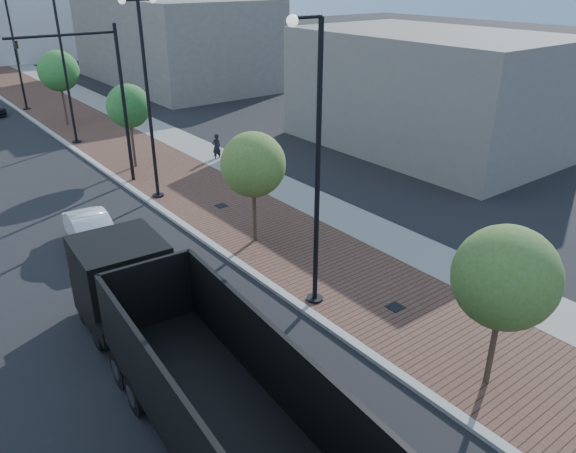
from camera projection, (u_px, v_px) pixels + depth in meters
sidewalk at (89, 119)px, 41.93m from camera, size 7.00×140.00×0.12m
concrete_strip at (123, 114)px, 43.42m from camera, size 2.40×140.00×0.13m
curb at (41, 126)px, 39.98m from camera, size 0.30×140.00×0.14m
dump_truck at (165, 341)px, 14.44m from camera, size 3.42×13.48×3.42m
white_sedan at (93, 233)px, 22.15m from camera, size 1.85×4.33×1.39m
pedestrian at (217, 147)px, 32.62m from camera, size 0.61×0.43×1.60m
streetlight_1 at (315, 183)px, 16.90m from camera, size 1.44×0.56×9.21m
streetlight_2 at (148, 101)px, 25.38m from camera, size 1.72×0.56×9.28m
streetlight_3 at (64, 76)px, 34.15m from camera, size 1.44×0.56×9.21m
streetlight_4 at (15, 48)px, 42.63m from camera, size 1.72×0.56×9.28m
traffic_mast at (104, 89)px, 26.97m from camera, size 5.09×0.20×8.00m
tree_0 at (506, 277)px, 13.65m from camera, size 2.65×2.65×4.70m
tree_1 at (254, 164)px, 21.56m from camera, size 2.58×2.57×4.67m
tree_2 at (129, 106)px, 30.11m from camera, size 2.41×2.37×4.75m
tree_3 at (59, 71)px, 38.59m from camera, size 2.79×2.79×5.31m
commercial_block_ne at (173, 41)px, 54.39m from camera, size 12.00×22.00×8.00m
commercial_block_e at (427, 91)px, 34.15m from camera, size 10.00×16.00×7.00m
utility_cover_1 at (395, 307)px, 18.29m from camera, size 0.50×0.50×0.02m
utility_cover_2 at (221, 206)px, 26.19m from camera, size 0.50×0.50×0.02m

